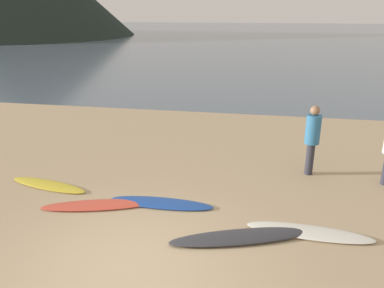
{
  "coord_description": "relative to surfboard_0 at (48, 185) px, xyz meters",
  "views": [
    {
      "loc": [
        1.94,
        -4.84,
        4.02
      ],
      "look_at": [
        0.21,
        4.5,
        0.6
      ],
      "focal_mm": 35.43,
      "sensor_mm": 36.0,
      "label": 1
    }
  ],
  "objects": [
    {
      "name": "ground_plane",
      "position": [
        2.93,
        7.42,
        -0.13
      ],
      "size": [
        120.0,
        120.0,
        0.2
      ],
      "primitive_type": "cube",
      "color": "tan",
      "rests_on": "ground"
    },
    {
      "name": "ocean_water",
      "position": [
        2.93,
        57.44,
        -0.03
      ],
      "size": [
        140.0,
        100.0,
        0.01
      ],
      "primitive_type": "cube",
      "color": "slate",
      "rests_on": "ground"
    },
    {
      "name": "surfboard_0",
      "position": [
        0.0,
        0.0,
        0.0
      ],
      "size": [
        2.16,
        0.88,
        0.06
      ],
      "primitive_type": "ellipsoid",
      "rotation": [
        0.0,
        0.0,
        -0.2
      ],
      "color": "yellow",
      "rests_on": "ground"
    },
    {
      "name": "surfboard_1",
      "position": [
        1.56,
        -0.71,
        0.0
      ],
      "size": [
        2.42,
        1.14,
        0.07
      ],
      "primitive_type": "ellipsoid",
      "rotation": [
        0.0,
        0.0,
        0.28
      ],
      "color": "#D84C38",
      "rests_on": "ground"
    },
    {
      "name": "surfboard_2",
      "position": [
        2.89,
        -0.37,
        0.0
      ],
      "size": [
        2.29,
        0.52,
        0.06
      ],
      "primitive_type": "ellipsoid",
      "rotation": [
        0.0,
        0.0,
        0.0
      ],
      "color": "#1E479E",
      "rests_on": "ground"
    },
    {
      "name": "surfboard_3",
      "position": [
        4.68,
        -1.38,
        0.02
      ],
      "size": [
        2.71,
        1.36,
        0.1
      ],
      "primitive_type": "ellipsoid",
      "rotation": [
        0.0,
        0.0,
        0.33
      ],
      "color": "#333338",
      "rests_on": "ground"
    },
    {
      "name": "surfboard_4",
      "position": [
        5.93,
        -0.97,
        0.01
      ],
      "size": [
        2.37,
        0.67,
        0.07
      ],
      "primitive_type": "ellipsoid",
      "rotation": [
        0.0,
        0.0,
        -0.06
      ],
      "color": "silver",
      "rests_on": "ground"
    },
    {
      "name": "person_1",
      "position": [
        6.19,
        1.88,
        1.03
      ],
      "size": [
        0.36,
        0.36,
        1.8
      ],
      "rotation": [
        0.0,
        0.0,
        0.19
      ],
      "color": "#2D2D38",
      "rests_on": "ground"
    }
  ]
}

